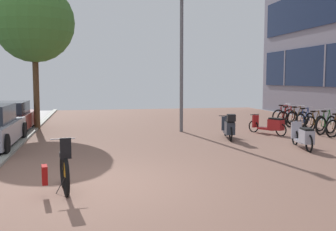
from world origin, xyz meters
The scene contains 14 objects.
ground centered at (1.43, 0.00, -0.02)m, with size 21.00×40.00×0.13m.
bicycle_foreground centered at (-0.65, -0.31, 0.40)m, with size 0.61×1.41×1.12m.
bicycle_rack_03 centered at (9.08, 5.74, 0.36)m, with size 1.33×0.66×1.02m.
bicycle_rack_04 centered at (9.10, 6.52, 0.33)m, with size 1.26×0.55×0.94m.
bicycle_rack_05 centered at (9.09, 7.30, 0.35)m, with size 1.30×0.63×1.01m.
bicycle_rack_06 centered at (9.17, 8.08, 0.35)m, with size 1.37×0.47×1.01m.
bicycle_rack_07 centered at (9.14, 8.86, 0.34)m, with size 1.31×0.51×0.97m.
bicycle_rack_08 centered at (9.36, 9.64, 0.34)m, with size 1.35×0.48×0.98m.
scooter_near centered at (6.35, 2.86, 0.38)m, with size 0.66×1.79×0.84m.
scooter_mid centered at (6.85, 6.04, 0.37)m, with size 0.96×1.69×0.76m.
scooter_far centered at (4.79, 5.17, 0.44)m, with size 0.70×1.83×0.97m.
parked_car_far centered at (-3.35, 8.80, 0.59)m, with size 1.81×4.20×1.25m.
lamp_post centered at (3.61, 7.56, 3.10)m, with size 0.20×0.52×5.57m.
street_tree centered at (-2.33, 9.56, 4.54)m, with size 3.37×3.37×6.25m.
Camera 1 is at (-0.14, -7.85, 2.14)m, focal length 41.25 mm.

